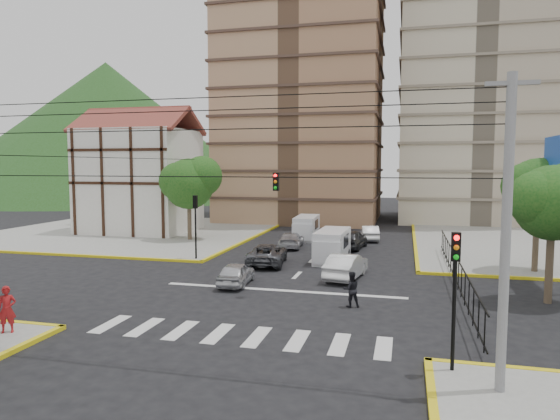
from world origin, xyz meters
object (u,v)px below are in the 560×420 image
(van_right_lane, at_px, (332,247))
(pedestrian_sw_corner, at_px, (7,309))
(pedestrian_crosswalk, at_px, (351,289))
(traffic_light_nw, at_px, (195,216))
(traffic_light_se, at_px, (455,278))
(car_silver_front_left, at_px, (236,273))
(van_left_lane, at_px, (306,228))
(car_white_front_right, at_px, (346,266))

(van_right_lane, relative_size, pedestrian_sw_corner, 2.66)
(van_right_lane, height_order, pedestrian_crosswalk, van_right_lane)
(traffic_light_nw, xyz_separation_m, pedestrian_crosswalk, (11.68, -8.78, -2.27))
(traffic_light_nw, xyz_separation_m, van_right_lane, (9.21, 1.89, -2.06))
(pedestrian_crosswalk, bearing_deg, traffic_light_se, 99.73)
(car_silver_front_left, bearing_deg, van_left_lane, -95.59)
(pedestrian_crosswalk, bearing_deg, pedestrian_sw_corner, 10.08)
(van_left_lane, distance_m, car_silver_front_left, 17.59)
(van_left_lane, bearing_deg, traffic_light_se, -71.95)
(van_right_lane, bearing_deg, pedestrian_crosswalk, -75.04)
(traffic_light_nw, relative_size, car_white_front_right, 0.97)
(car_white_front_right, bearing_deg, pedestrian_sw_corner, 57.05)
(traffic_light_se, xyz_separation_m, car_white_front_right, (-4.84, 12.64, -2.37))
(car_silver_front_left, bearing_deg, car_white_front_right, -156.35)
(pedestrian_sw_corner, bearing_deg, van_right_lane, 30.70)
(traffic_light_se, bearing_deg, van_right_lane, 110.06)
(traffic_light_se, xyz_separation_m, traffic_light_nw, (-15.60, 15.60, 0.00))
(van_right_lane, height_order, car_white_front_right, van_right_lane)
(car_silver_front_left, distance_m, pedestrian_sw_corner, 11.66)
(van_right_lane, relative_size, car_white_front_right, 1.07)
(traffic_light_nw, bearing_deg, car_silver_front_left, -49.95)
(van_right_lane, bearing_deg, pedestrian_sw_corner, -117.21)
(van_right_lane, bearing_deg, van_left_lane, 112.91)
(van_left_lane, xyz_separation_m, car_silver_front_left, (-0.47, -17.58, -0.37))
(traffic_light_se, xyz_separation_m, van_left_lane, (-10.10, 27.20, -2.11))
(traffic_light_nw, bearing_deg, pedestrian_sw_corner, -92.89)
(traffic_light_nw, bearing_deg, pedestrian_crosswalk, -36.95)
(traffic_light_se, distance_m, pedestrian_crosswalk, 8.19)
(car_silver_front_left, bearing_deg, traffic_light_nw, -54.01)
(traffic_light_se, height_order, car_silver_front_left, traffic_light_se)
(traffic_light_nw, relative_size, pedestrian_sw_corner, 2.41)
(van_right_lane, xyz_separation_m, car_silver_front_left, (-4.19, -7.87, -0.42))
(van_right_lane, relative_size, pedestrian_crosswalk, 2.90)
(car_white_front_right, bearing_deg, traffic_light_nw, -6.90)
(van_right_lane, xyz_separation_m, van_left_lane, (-3.72, 9.71, -0.05))
(traffic_light_nw, xyz_separation_m, van_left_lane, (5.50, 11.60, -2.11))
(traffic_light_nw, bearing_deg, traffic_light_se, -45.00)
(traffic_light_se, height_order, traffic_light_nw, same)
(van_left_lane, xyz_separation_m, pedestrian_sw_corner, (-6.31, -27.67, 0.06))
(pedestrian_crosswalk, bearing_deg, traffic_light_nw, -57.13)
(pedestrian_crosswalk, bearing_deg, van_right_lane, -97.19)
(pedestrian_crosswalk, bearing_deg, van_left_lane, -93.32)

